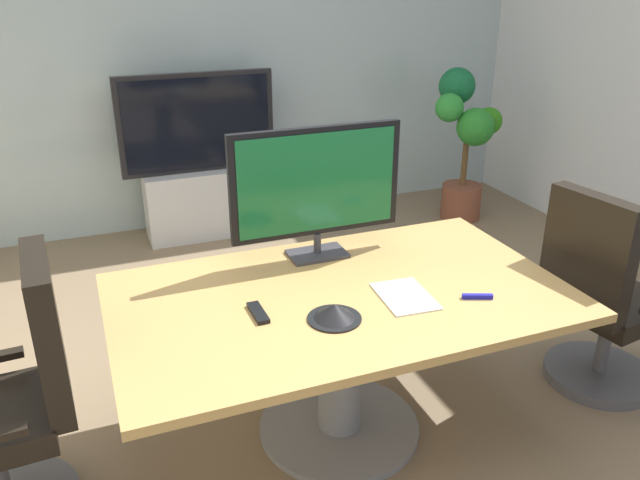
{
  "coord_description": "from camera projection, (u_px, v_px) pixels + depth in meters",
  "views": [
    {
      "loc": [
        -1.05,
        -2.34,
        2.04
      ],
      "look_at": [
        -0.07,
        0.16,
        0.89
      ],
      "focal_mm": 35.84,
      "sensor_mm": 36.0,
      "label": 1
    }
  ],
  "objects": [
    {
      "name": "paper_notepad",
      "position": [
        405.0,
        296.0,
        2.73
      ],
      "size": [
        0.23,
        0.31,
        0.01
      ],
      "primitive_type": "cube",
      "rotation": [
        0.0,
        0.0,
        -0.07
      ],
      "color": "white",
      "rests_on": "conference_table"
    },
    {
      "name": "office_chair_right",
      "position": [
        600.0,
        309.0,
        3.2
      ],
      "size": [
        0.63,
        0.61,
        1.09
      ],
      "rotation": [
        0.0,
        0.0,
        1.72
      ],
      "color": "#4C4C51",
      "rests_on": "ground"
    },
    {
      "name": "potted_plant",
      "position": [
        465.0,
        137.0,
        5.35
      ],
      "size": [
        0.61,
        0.62,
        1.26
      ],
      "color": "brown",
      "rests_on": "ground"
    },
    {
      "name": "office_chair_left",
      "position": [
        14.0,
        417.0,
        2.44
      ],
      "size": [
        0.61,
        0.58,
        1.09
      ],
      "rotation": [
        0.0,
        0.0,
        -1.51
      ],
      "color": "#4C4C51",
      "rests_on": "ground"
    },
    {
      "name": "wall_back_glass_partition",
      "position": [
        201.0,
        41.0,
        5.04
      ],
      "size": [
        5.66,
        0.1,
        2.99
      ],
      "primitive_type": "cube",
      "color": "#9EB2B7",
      "rests_on": "ground"
    },
    {
      "name": "conference_table",
      "position": [
        341.0,
        329.0,
        2.84
      ],
      "size": [
        1.96,
        1.16,
        0.74
      ],
      "color": "#B2894C",
      "rests_on": "ground"
    },
    {
      "name": "tv_monitor",
      "position": [
        317.0,
        185.0,
        2.99
      ],
      "size": [
        0.84,
        0.18,
        0.64
      ],
      "color": "#333338",
      "rests_on": "conference_table"
    },
    {
      "name": "ground_plane",
      "position": [
        344.0,
        413.0,
        3.16
      ],
      "size": [
        6.78,
        6.78,
        0.0
      ],
      "primitive_type": "plane",
      "color": "#7A664C"
    },
    {
      "name": "whiteboard_marker",
      "position": [
        477.0,
        296.0,
        2.72
      ],
      "size": [
        0.13,
        0.07,
        0.02
      ],
      "primitive_type": "cube",
      "rotation": [
        0.0,
        0.0,
        -0.38
      ],
      "color": "#1919A5",
      "rests_on": "conference_table"
    },
    {
      "name": "wall_display_unit",
      "position": [
        201.0,
        183.0,
        5.1
      ],
      "size": [
        1.2,
        0.36,
        1.31
      ],
      "color": "#B7BABC",
      "rests_on": "ground"
    },
    {
      "name": "conference_phone",
      "position": [
        334.0,
        313.0,
        2.55
      ],
      "size": [
        0.22,
        0.22,
        0.07
      ],
      "color": "black",
      "rests_on": "conference_table"
    },
    {
      "name": "remote_control",
      "position": [
        258.0,
        313.0,
        2.59
      ],
      "size": [
        0.05,
        0.17,
        0.02
      ],
      "primitive_type": "cube",
      "rotation": [
        0.0,
        0.0,
        0.01
      ],
      "color": "black",
      "rests_on": "conference_table"
    }
  ]
}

